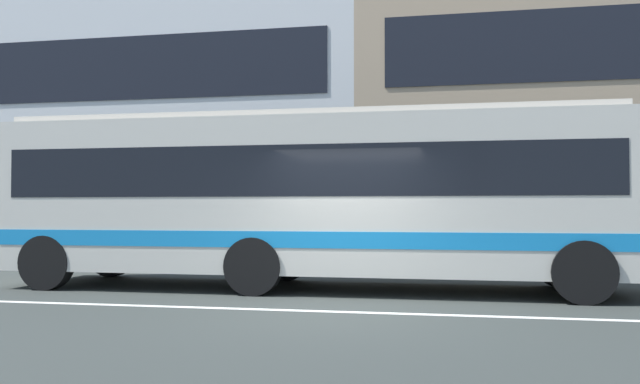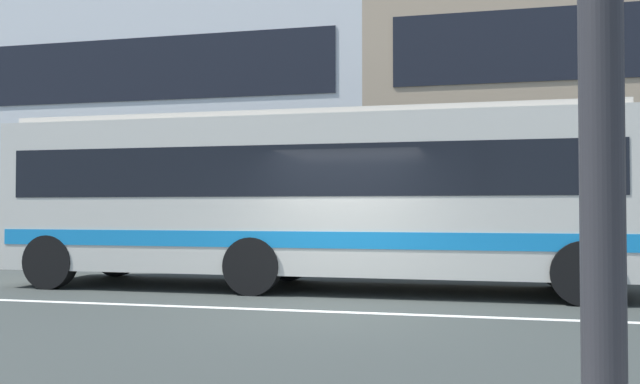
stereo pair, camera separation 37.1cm
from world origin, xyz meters
name	(u,v)px [view 1 (the left image)]	position (x,y,z in m)	size (l,w,h in m)	color
ground_plane	(330,312)	(0.00, 0.00, 0.00)	(160.00, 160.00, 0.00)	#313632
lane_centre_line	(330,311)	(0.00, 0.00, 0.00)	(60.00, 0.16, 0.01)	silver
apartment_block_left	(121,116)	(-11.67, 15.70, 5.35)	(21.08, 9.98, 10.69)	silver
transit_bus	(308,194)	(-0.89, 2.65, 1.78)	(11.34, 2.68, 3.22)	beige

